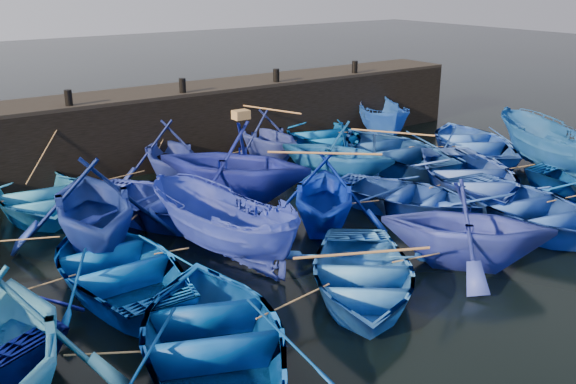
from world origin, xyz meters
TOP-DOWN VIEW (x-y plane):
  - ground at (0.00, 0.00)m, footprint 120.00×120.00m
  - quay_wall at (0.00, 10.50)m, footprint 26.00×2.50m
  - quay_top at (0.00, 10.50)m, footprint 26.00×2.50m
  - bollard_1 at (-4.00, 9.60)m, footprint 0.24×0.24m
  - bollard_2 at (0.00, 9.60)m, footprint 0.24×0.24m
  - bollard_3 at (4.00, 9.60)m, footprint 0.24×0.24m
  - bollard_4 at (8.00, 9.60)m, footprint 0.24×0.24m
  - boat_1 at (-5.81, 7.55)m, footprint 4.15×5.45m
  - boat_2 at (-1.42, 7.97)m, footprint 4.41×4.78m
  - boat_3 at (2.65, 8.24)m, footprint 3.15×3.65m
  - boat_4 at (5.26, 8.35)m, footprint 5.40×6.54m
  - boat_5 at (8.15, 7.90)m, footprint 3.76×4.75m
  - boat_7 at (-5.31, 4.06)m, footprint 5.09×5.57m
  - boat_8 at (-2.93, 4.61)m, footprint 6.06×6.61m
  - boat_9 at (-0.71, 5.00)m, footprint 6.25×6.38m
  - boat_10 at (3.03, 4.71)m, footprint 4.89×5.15m
  - boat_11 at (5.93, 5.10)m, footprint 5.03×6.40m
  - boat_12 at (9.20, 4.18)m, footprint 6.25×6.78m
  - boat_14 at (-5.67, 1.78)m, footprint 3.72×5.19m
  - boat_15 at (-3.06, 1.63)m, footprint 2.79×4.86m
  - boat_16 at (0.15, 1.76)m, footprint 5.24×5.32m
  - boat_17 at (3.00, 1.40)m, footprint 4.77×5.54m
  - boat_18 at (5.69, 1.41)m, footprint 6.60×7.11m
  - boat_19 at (9.53, 1.07)m, footprint 3.06×5.38m
  - boat_20 at (-8.62, -1.14)m, footprint 4.93×5.35m
  - boat_21 at (-5.34, -2.01)m, footprint 5.68×6.53m
  - boat_22 at (-1.55, -1.70)m, footprint 5.58×5.82m
  - boat_23 at (1.47, -1.97)m, footprint 5.26×5.30m
  - boat_24 at (4.77, -1.36)m, footprint 4.79×6.05m
  - wooden_crate at (-0.41, 5.00)m, footprint 0.47×0.35m
  - mooring_ropes at (-0.34, 5.06)m, footprint 18.34×11.59m
  - loose_oars at (1.80, 3.35)m, footprint 9.73×12.02m

SIDE VIEW (x-z plane):
  - ground at x=0.00m, z-range 0.00..0.00m
  - boat_17 at x=3.00m, z-range 0.00..0.97m
  - boat_22 at x=-1.55m, z-range 0.00..0.98m
  - boat_1 at x=-5.81m, z-range 0.00..1.06m
  - boat_14 at x=-5.67m, z-range 0.00..1.07m
  - boat_8 at x=-2.93m, z-range 0.00..1.12m
  - boat_21 at x=-5.34m, z-range 0.00..1.13m
  - boat_24 at x=4.77m, z-range 0.00..1.13m
  - boat_12 at x=9.20m, z-range 0.00..1.15m
  - boat_4 at x=5.26m, z-range 0.00..1.18m
  - boat_18 at x=5.69m, z-range 0.00..1.20m
  - boat_11 at x=5.93m, z-range 0.00..1.21m
  - mooring_ropes at x=-0.34m, z-range -0.18..1.92m
  - boat_5 at x=8.15m, z-range 0.00..1.75m
  - boat_15 at x=-3.06m, z-range 0.00..1.77m
  - boat_3 at x=2.65m, z-range 0.00..1.92m
  - boat_19 at x=9.53m, z-range 0.00..1.96m
  - boat_2 at x=-1.42m, z-range 0.00..2.08m
  - boat_23 at x=1.47m, z-range 0.00..2.11m
  - boat_16 at x=0.15m, z-range 0.00..2.12m
  - boat_10 at x=3.03m, z-range 0.00..2.12m
  - boat_20 at x=-8.62m, z-range 0.00..2.34m
  - quay_wall at x=0.00m, z-range 0.00..2.50m
  - boat_7 at x=-5.31m, z-range 0.00..2.50m
  - boat_9 at x=-0.71m, z-range 0.00..2.55m
  - loose_oars at x=1.80m, z-range 0.99..2.18m
  - quay_top at x=0.00m, z-range 2.50..2.62m
  - wooden_crate at x=-0.41m, z-range 2.55..2.81m
  - bollard_1 at x=-4.00m, z-range 2.62..3.12m
  - bollard_2 at x=0.00m, z-range 2.62..3.12m
  - bollard_3 at x=4.00m, z-range 2.62..3.12m
  - bollard_4 at x=8.00m, z-range 2.62..3.12m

